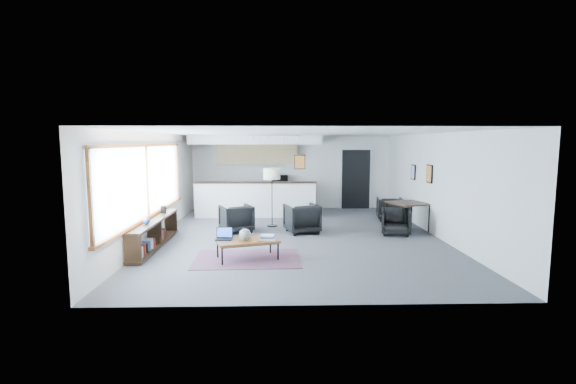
{
  "coord_description": "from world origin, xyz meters",
  "views": [
    {
      "loc": [
        -0.52,
        -10.35,
        2.38
      ],
      "look_at": [
        -0.23,
        0.4,
        1.08
      ],
      "focal_mm": 26.0,
      "sensor_mm": 36.0,
      "label": 1
    }
  ],
  "objects_px": {
    "laptop": "(224,236)",
    "armchair_right": "(302,217)",
    "dining_chair_near": "(396,223)",
    "dining_chair_far": "(390,209)",
    "book_stack": "(268,237)",
    "microwave": "(280,178)",
    "coffee_table": "(247,241)",
    "dining_table": "(408,205)",
    "armchair_left": "(236,217)",
    "floor_lamp": "(272,176)",
    "ceramic_pot": "(245,235)"
  },
  "relations": [
    {
      "from": "dining_chair_near",
      "to": "dining_chair_far",
      "type": "xyz_separation_m",
      "value": [
        0.39,
        2.01,
        0.01
      ]
    },
    {
      "from": "coffee_table",
      "to": "armchair_right",
      "type": "bearing_deg",
      "value": 45.97
    },
    {
      "from": "armchair_right",
      "to": "ceramic_pot",
      "type": "bearing_deg",
      "value": 46.77
    },
    {
      "from": "ceramic_pot",
      "to": "dining_chair_near",
      "type": "height_order",
      "value": "ceramic_pot"
    },
    {
      "from": "microwave",
      "to": "armchair_right",
      "type": "bearing_deg",
      "value": -85.82
    },
    {
      "from": "ceramic_pot",
      "to": "floor_lamp",
      "type": "distance_m",
      "value": 3.54
    },
    {
      "from": "armchair_right",
      "to": "dining_table",
      "type": "xyz_separation_m",
      "value": [
        2.86,
        0.22,
        0.27
      ]
    },
    {
      "from": "armchair_left",
      "to": "armchair_right",
      "type": "height_order",
      "value": "armchair_right"
    },
    {
      "from": "armchair_left",
      "to": "laptop",
      "type": "bearing_deg",
      "value": 66.98
    },
    {
      "from": "ceramic_pot",
      "to": "dining_table",
      "type": "bearing_deg",
      "value": 33.23
    },
    {
      "from": "dining_chair_far",
      "to": "armchair_left",
      "type": "bearing_deg",
      "value": 27.29
    },
    {
      "from": "dining_chair_near",
      "to": "book_stack",
      "type": "bearing_deg",
      "value": -132.75
    },
    {
      "from": "ceramic_pot",
      "to": "book_stack",
      "type": "relative_size",
      "value": 0.69
    },
    {
      "from": "ceramic_pot",
      "to": "dining_chair_far",
      "type": "distance_m",
      "value": 5.89
    },
    {
      "from": "laptop",
      "to": "ceramic_pot",
      "type": "distance_m",
      "value": 0.46
    },
    {
      "from": "laptop",
      "to": "armchair_right",
      "type": "xyz_separation_m",
      "value": [
        1.74,
        2.37,
        -0.05
      ]
    },
    {
      "from": "book_stack",
      "to": "armchair_right",
      "type": "xyz_separation_m",
      "value": [
        0.85,
        2.44,
        -0.03
      ]
    },
    {
      "from": "dining_table",
      "to": "laptop",
      "type": "bearing_deg",
      "value": -150.63
    },
    {
      "from": "coffee_table",
      "to": "microwave",
      "type": "xyz_separation_m",
      "value": [
        0.71,
        6.19,
        0.74
      ]
    },
    {
      "from": "dining_table",
      "to": "armchair_left",
      "type": "bearing_deg",
      "value": -179.12
    },
    {
      "from": "laptop",
      "to": "book_stack",
      "type": "bearing_deg",
      "value": -3.33
    },
    {
      "from": "ceramic_pot",
      "to": "floor_lamp",
      "type": "bearing_deg",
      "value": 81.46
    },
    {
      "from": "floor_lamp",
      "to": "book_stack",
      "type": "bearing_deg",
      "value": -90.89
    },
    {
      "from": "coffee_table",
      "to": "floor_lamp",
      "type": "distance_m",
      "value": 3.53
    },
    {
      "from": "dining_table",
      "to": "dining_chair_near",
      "type": "xyz_separation_m",
      "value": [
        -0.46,
        -0.51,
        -0.38
      ]
    },
    {
      "from": "ceramic_pot",
      "to": "floor_lamp",
      "type": "relative_size",
      "value": 0.15
    },
    {
      "from": "book_stack",
      "to": "microwave",
      "type": "height_order",
      "value": "microwave"
    },
    {
      "from": "floor_lamp",
      "to": "dining_chair_near",
      "type": "distance_m",
      "value": 3.59
    },
    {
      "from": "dining_table",
      "to": "ceramic_pot",
      "type": "bearing_deg",
      "value": -146.77
    },
    {
      "from": "floor_lamp",
      "to": "microwave",
      "type": "height_order",
      "value": "floor_lamp"
    },
    {
      "from": "laptop",
      "to": "microwave",
      "type": "height_order",
      "value": "microwave"
    },
    {
      "from": "dining_chair_near",
      "to": "microwave",
      "type": "height_order",
      "value": "microwave"
    },
    {
      "from": "coffee_table",
      "to": "dining_table",
      "type": "bearing_deg",
      "value": 16.1
    },
    {
      "from": "microwave",
      "to": "ceramic_pot",
      "type": "bearing_deg",
      "value": -101.08
    },
    {
      "from": "armchair_left",
      "to": "dining_table",
      "type": "xyz_separation_m",
      "value": [
        4.6,
        0.07,
        0.29
      ]
    },
    {
      "from": "ceramic_pot",
      "to": "book_stack",
      "type": "distance_m",
      "value": 0.47
    },
    {
      "from": "dining_table",
      "to": "book_stack",
      "type": "bearing_deg",
      "value": -144.4
    },
    {
      "from": "ceramic_pot",
      "to": "armchair_right",
      "type": "height_order",
      "value": "armchair_right"
    },
    {
      "from": "dining_chair_far",
      "to": "laptop",
      "type": "bearing_deg",
      "value": 50.25
    },
    {
      "from": "armchair_right",
      "to": "microwave",
      "type": "distance_m",
      "value": 3.83
    },
    {
      "from": "dining_chair_near",
      "to": "laptop",
      "type": "bearing_deg",
      "value": -139.52
    },
    {
      "from": "laptop",
      "to": "armchair_left",
      "type": "relative_size",
      "value": 0.42
    },
    {
      "from": "floor_lamp",
      "to": "armchair_left",
      "type": "bearing_deg",
      "value": -142.28
    },
    {
      "from": "book_stack",
      "to": "floor_lamp",
      "type": "bearing_deg",
      "value": 89.11
    },
    {
      "from": "coffee_table",
      "to": "microwave",
      "type": "height_order",
      "value": "microwave"
    },
    {
      "from": "floor_lamp",
      "to": "armchair_right",
      "type": "bearing_deg",
      "value": -47.75
    },
    {
      "from": "dining_table",
      "to": "microwave",
      "type": "xyz_separation_m",
      "value": [
        -3.41,
        3.52,
        0.42
      ]
    },
    {
      "from": "armchair_left",
      "to": "dining_table",
      "type": "distance_m",
      "value": 4.61
    },
    {
      "from": "coffee_table",
      "to": "armchair_left",
      "type": "distance_m",
      "value": 2.65
    },
    {
      "from": "floor_lamp",
      "to": "dining_chair_near",
      "type": "relative_size",
      "value": 2.62
    }
  ]
}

